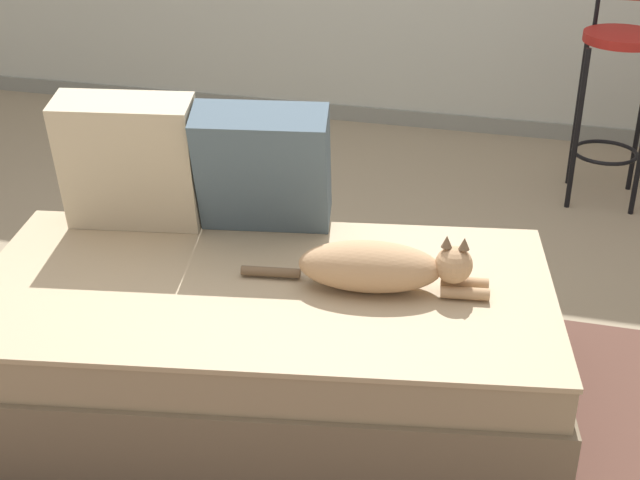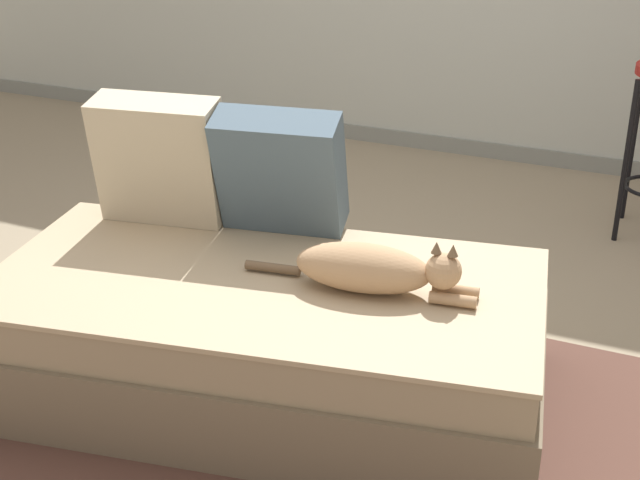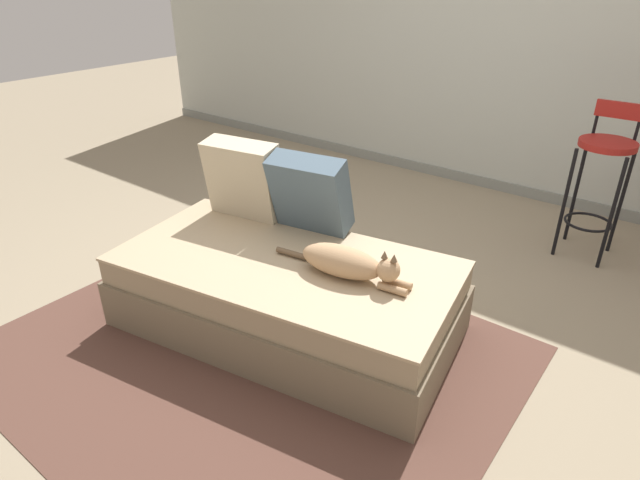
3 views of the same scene
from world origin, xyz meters
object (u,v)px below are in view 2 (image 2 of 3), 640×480
at_px(couch, 265,335).
at_px(throw_pillow_middle, 281,172).
at_px(throw_pillow_corner, 160,160).
at_px(cat, 373,269).

relative_size(couch, throw_pillow_middle, 4.06).
height_order(couch, throw_pillow_corner, throw_pillow_corner).
relative_size(couch, cat, 2.53).
bearing_deg(couch, cat, 10.33).
bearing_deg(cat, throw_pillow_corner, 166.87).
bearing_deg(throw_pillow_middle, couch, -73.16).
distance_m(couch, cat, 0.45).
distance_m(couch, throw_pillow_corner, 0.74).
height_order(throw_pillow_corner, cat, throw_pillow_corner).
xyz_separation_m(throw_pillow_corner, cat, (0.88, -0.21, -0.16)).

